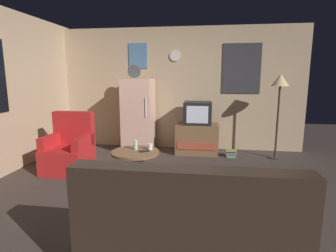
{
  "coord_description": "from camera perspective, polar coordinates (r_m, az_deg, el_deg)",
  "views": [
    {
      "loc": [
        0.63,
        -3.4,
        1.55
      ],
      "look_at": [
        0.0,
        0.9,
        0.75
      ],
      "focal_mm": 29.12,
      "sensor_mm": 36.0,
      "label": 1
    }
  ],
  "objects": [
    {
      "name": "standing_lamp",
      "position": [
        5.44,
        22.39,
        7.63
      ],
      "size": [
        0.32,
        0.32,
        1.59
      ],
      "color": "#332D28",
      "rests_on": "ground_plane"
    },
    {
      "name": "tv_stand",
      "position": [
        5.54,
        6.09,
        -2.64
      ],
      "size": [
        0.84,
        0.53,
        0.61
      ],
      "color": "brown",
      "rests_on": "ground_plane"
    },
    {
      "name": "couch",
      "position": [
        2.37,
        4.53,
        -21.07
      ],
      "size": [
        1.7,
        0.8,
        0.92
      ],
      "color": "#38281E",
      "rests_on": "ground_plane"
    },
    {
      "name": "crt_tv",
      "position": [
        5.45,
        6.26,
        2.74
      ],
      "size": [
        0.54,
        0.51,
        0.44
      ],
      "color": "black",
      "rests_on": "tv_stand"
    },
    {
      "name": "wine_glass",
      "position": [
        4.19,
        -6.79,
        -3.92
      ],
      "size": [
        0.05,
        0.05,
        0.15
      ],
      "primitive_type": "cylinder",
      "color": "silver",
      "rests_on": "coffee_table"
    },
    {
      "name": "remote_control",
      "position": [
        4.07,
        -4.98,
        -5.25
      ],
      "size": [
        0.15,
        0.12,
        0.02
      ],
      "primitive_type": "cube",
      "rotation": [
        0.0,
        0.0,
        0.56
      ],
      "color": "black",
      "rests_on": "coffee_table"
    },
    {
      "name": "armchair",
      "position": [
        4.8,
        -19.96,
        -4.83
      ],
      "size": [
        0.68,
        0.68,
        0.96
      ],
      "color": "red",
      "rests_on": "ground_plane"
    },
    {
      "name": "ground_plane",
      "position": [
        3.79,
        -2.07,
        -13.72
      ],
      "size": [
        12.0,
        12.0,
        0.0
      ],
      "primitive_type": "plane",
      "color": "#3D332D"
    },
    {
      "name": "book_stack",
      "position": [
        5.46,
        13.03,
        -5.59
      ],
      "size": [
        0.22,
        0.18,
        0.14
      ],
      "color": "#6E965E",
      "rests_on": "ground_plane"
    },
    {
      "name": "coffee_table",
      "position": [
        4.19,
        -6.82,
        -8.15
      ],
      "size": [
        0.72,
        0.72,
        0.44
      ],
      "color": "brown",
      "rests_on": "ground_plane"
    },
    {
      "name": "fridge",
      "position": [
        5.64,
        -6.19,
        2.26
      ],
      "size": [
        0.6,
        0.62,
        1.77
      ],
      "color": "beige",
      "rests_on": "ground_plane"
    },
    {
      "name": "wall_with_art",
      "position": [
        5.89,
        2.25,
        7.8
      ],
      "size": [
        5.2,
        0.12,
        2.55
      ],
      "color": "tan",
      "rests_on": "ground_plane"
    },
    {
      "name": "mug_ceramic_white",
      "position": [
        4.18,
        -3.79,
        -4.33
      ],
      "size": [
        0.08,
        0.08,
        0.09
      ],
      "primitive_type": "cylinder",
      "color": "silver",
      "rests_on": "coffee_table"
    }
  ]
}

